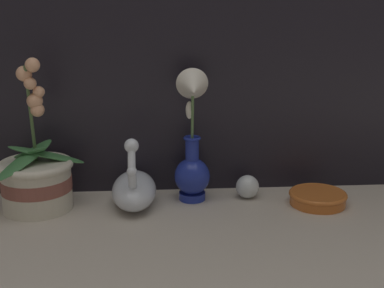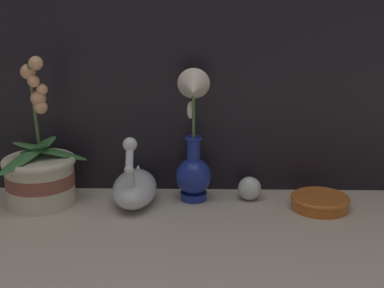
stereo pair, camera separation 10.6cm
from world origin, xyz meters
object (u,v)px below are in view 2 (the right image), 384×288
object	(u,v)px
orchid_potted_plant	(40,173)
swan_figurine	(135,186)
amber_dish	(320,201)
glass_sphere	(250,188)
blue_vase	(193,150)

from	to	relation	value
orchid_potted_plant	swan_figurine	world-z (taller)	orchid_potted_plant
orchid_potted_plant	amber_dish	size ratio (longest dim) A/B	2.57
amber_dish	glass_sphere	bearing A→B (deg)	161.64
orchid_potted_plant	amber_dish	distance (m)	0.70
swan_figurine	blue_vase	size ratio (longest dim) A/B	0.61
orchid_potted_plant	glass_sphere	distance (m)	0.53
swan_figurine	blue_vase	distance (m)	0.17
blue_vase	amber_dish	distance (m)	0.34
orchid_potted_plant	blue_vase	bearing A→B (deg)	3.81
glass_sphere	orchid_potted_plant	bearing A→B (deg)	-176.08
swan_figurine	amber_dish	size ratio (longest dim) A/B	1.42
blue_vase	amber_dish	world-z (taller)	blue_vase
orchid_potted_plant	blue_vase	xyz separation A→B (m)	(0.38, 0.03, 0.05)
orchid_potted_plant	amber_dish	bearing A→B (deg)	-1.65
blue_vase	swan_figurine	bearing A→B (deg)	-170.21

